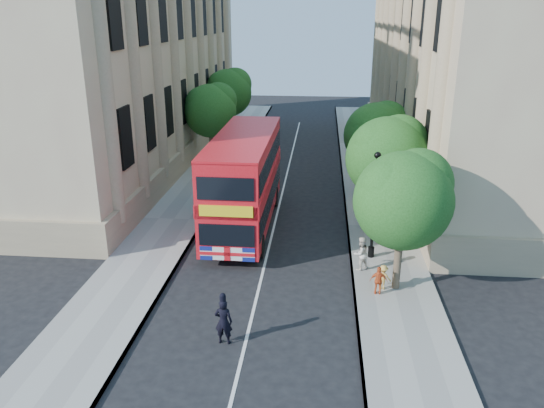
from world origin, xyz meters
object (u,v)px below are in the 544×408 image
(box_van, at_px, (231,184))
(woman_pedestrian, at_px, (361,254))
(double_decker_bus, at_px, (244,178))
(lamp_post, at_px, (374,210))
(police_constable, at_px, (224,322))

(box_van, distance_m, woman_pedestrian, 10.96)
(double_decker_bus, xyz_separation_m, box_van, (-1.31, 3.25, -1.39))
(lamp_post, relative_size, box_van, 1.01)
(double_decker_bus, distance_m, woman_pedestrian, 7.97)
(box_van, relative_size, woman_pedestrian, 3.28)
(police_constable, relative_size, woman_pedestrian, 1.11)
(double_decker_bus, bearing_deg, police_constable, -85.44)
(box_van, xyz_separation_m, woman_pedestrian, (7.29, -8.17, -0.50))
(box_van, bearing_deg, police_constable, -85.63)
(box_van, bearing_deg, woman_pedestrian, -52.39)
(box_van, height_order, woman_pedestrian, box_van)
(double_decker_bus, height_order, box_van, double_decker_bus)
(box_van, bearing_deg, lamp_post, -44.76)
(police_constable, height_order, woman_pedestrian, police_constable)
(lamp_post, xyz_separation_m, box_van, (-7.89, 6.77, -1.11))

